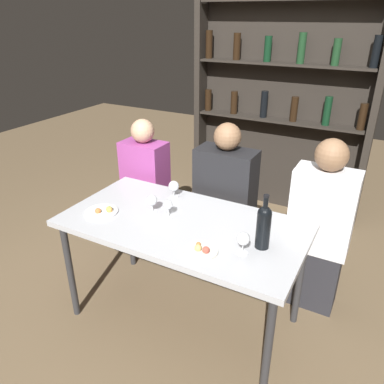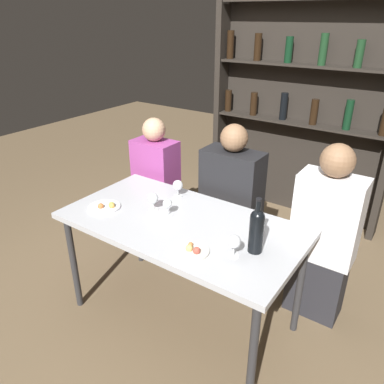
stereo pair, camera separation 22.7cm
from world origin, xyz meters
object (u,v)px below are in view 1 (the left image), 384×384
wine_bottle (264,225)px  food_plate_0 (103,211)px  wine_glass_1 (243,239)px  wine_glass_0 (168,206)px  wine_glass_3 (174,186)px  wine_glass_2 (152,201)px  seated_person_center (224,209)px  seated_person_left (146,192)px  seated_person_right (319,232)px  food_plate_1 (201,250)px

wine_bottle → food_plate_0: (-1.00, -0.12, -0.13)m
wine_bottle → wine_glass_1: size_ratio=2.51×
wine_bottle → wine_glass_1: bearing=-123.3°
wine_glass_0 → wine_glass_3: (-0.11, 0.26, 0.00)m
wine_glass_2 → wine_glass_3: (0.01, 0.25, -0.00)m
wine_bottle → food_plate_0: 1.02m
wine_bottle → wine_glass_0: size_ratio=2.73×
wine_glass_3 → seated_person_center: bearing=52.3°
wine_bottle → seated_person_left: (-1.19, 0.61, -0.34)m
wine_glass_1 → food_plate_0: 0.94m
wine_glass_3 → food_plate_0: size_ratio=0.57×
wine_glass_0 → food_plate_0: size_ratio=0.55×
food_plate_0 → seated_person_right: size_ratio=0.17×
food_plate_1 → seated_person_center: seated_person_center is taller
wine_glass_3 → seated_person_right: bearing=18.8°
wine_glass_3 → wine_glass_0: bearing=-66.2°
wine_glass_0 → seated_person_left: seated_person_left is taller
seated_person_center → seated_person_right: size_ratio=1.01×
wine_glass_0 → wine_glass_2: bearing=177.0°
wine_glass_1 → food_plate_1: bearing=-154.6°
seated_person_left → wine_bottle: bearing=-27.1°
seated_person_left → seated_person_center: (0.71, -0.00, 0.02)m
wine_glass_3 → seated_person_center: size_ratio=0.10×
food_plate_1 → seated_person_center: bearing=105.2°
wine_glass_2 → food_plate_1: 0.53m
food_plate_0 → food_plate_1: bearing=-6.3°
wine_glass_0 → wine_glass_3: wine_glass_3 is taller
wine_glass_0 → wine_glass_1: (0.54, -0.14, 0.01)m
wine_glass_2 → wine_glass_0: bearing=-3.0°
wine_bottle → seated_person_right: seated_person_right is taller
seated_person_left → food_plate_1: bearing=-41.1°
wine_glass_3 → food_plate_1: 0.68m
food_plate_1 → seated_person_left: 1.25m
wine_glass_1 → seated_person_center: bearing=120.1°
seated_person_right → wine_glass_0: bearing=-145.0°
wine_glass_3 → seated_person_center: seated_person_center is taller
seated_person_center → wine_glass_3: bearing=-127.7°
wine_bottle → wine_glass_3: (-0.73, 0.29, -0.06)m
seated_person_right → wine_glass_3: bearing=-161.2°
seated_person_center → seated_person_left: bearing=180.0°
food_plate_0 → seated_person_center: (0.52, 0.72, -0.19)m
wine_glass_2 → seated_person_left: seated_person_left is taller
wine_glass_1 → food_plate_0: (-0.93, -0.01, -0.07)m
food_plate_1 → wine_glass_0: bearing=145.9°
food_plate_0 → seated_person_left: size_ratio=0.18×
wine_glass_2 → wine_glass_3: 0.25m
food_plate_0 → seated_person_left: 0.78m
wine_bottle → wine_glass_2: wine_bottle is taller
wine_glass_1 → seated_person_right: 0.81m
food_plate_1 → seated_person_right: seated_person_right is taller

